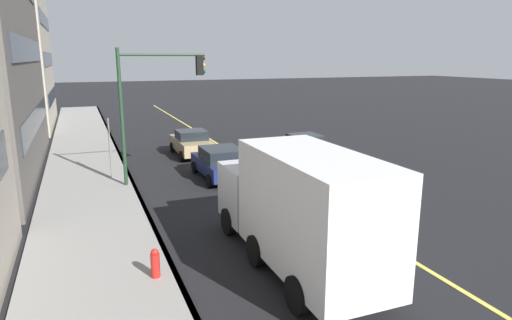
{
  "coord_description": "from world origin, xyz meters",
  "views": [
    {
      "loc": [
        -15.79,
        8.64,
        5.76
      ],
      "look_at": [
        -1.06,
        2.76,
        2.1
      ],
      "focal_mm": 31.24,
      "sensor_mm": 36.0,
      "label": 1
    }
  ],
  "objects": [
    {
      "name": "traffic_light_mast",
      "position": [
        4.32,
        5.52,
        4.2
      ],
      "size": [
        0.28,
        3.89,
        6.17
      ],
      "color": "#1E3823",
      "rests_on": "ground"
    },
    {
      "name": "sidewalk_slab",
      "position": [
        0.0,
        8.52,
        0.07
      ],
      "size": [
        80.0,
        4.0,
        0.15
      ],
      "primitive_type": "cube",
      "color": "gray",
      "rests_on": "ground"
    },
    {
      "name": "truck_white",
      "position": [
        -5.51,
        3.26,
        1.78
      ],
      "size": [
        7.34,
        2.41,
        3.42
      ],
      "color": "silver",
      "rests_on": "ground"
    },
    {
      "name": "fire_hydrant",
      "position": [
        -4.9,
        7.12,
        0.47
      ],
      "size": [
        0.24,
        0.24,
        0.94
      ],
      "color": "red",
      "rests_on": "ground"
    },
    {
      "name": "lane_stripe_center",
      "position": [
        0.0,
        0.0,
        0.01
      ],
      "size": [
        80.0,
        0.16,
        0.01
      ],
      "primitive_type": "cube",
      "color": "#D8CC4C",
      "rests_on": "ground"
    },
    {
      "name": "street_sign_post",
      "position": [
        5.92,
        7.42,
        1.76
      ],
      "size": [
        0.6,
        0.08,
        3.0
      ],
      "color": "slate",
      "rests_on": "ground"
    },
    {
      "name": "car_navy",
      "position": [
        4.37,
        2.43,
        0.79
      ],
      "size": [
        4.24,
        2.12,
        1.53
      ],
      "color": "navy",
      "rests_on": "ground"
    },
    {
      "name": "curb_edge",
      "position": [
        0.0,
        6.6,
        0.07
      ],
      "size": [
        80.0,
        0.16,
        0.15
      ],
      "primitive_type": "cube",
      "color": "slate",
      "rests_on": "ground"
    },
    {
      "name": "car_silver",
      "position": [
        5.82,
        -2.99,
        0.78
      ],
      "size": [
        4.18,
        1.92,
        1.56
      ],
      "color": "#A8AAB2",
      "rests_on": "ground"
    },
    {
      "name": "ground",
      "position": [
        0.0,
        0.0,
        0.0
      ],
      "size": [
        200.0,
        200.0,
        0.0
      ],
      "primitive_type": "plane",
      "color": "black"
    },
    {
      "name": "car_tan",
      "position": [
        9.97,
        2.52,
        0.77
      ],
      "size": [
        4.21,
        2.01,
        1.53
      ],
      "color": "tan",
      "rests_on": "ground"
    }
  ]
}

